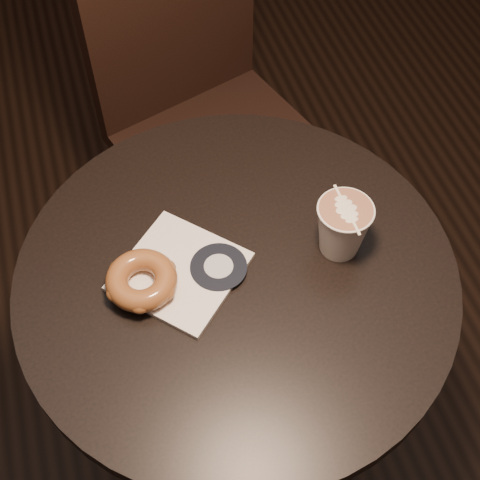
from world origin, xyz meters
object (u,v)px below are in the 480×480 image
Objects in this scene: doughnut at (141,280)px; latte_cup at (342,228)px; chair at (197,88)px; cafe_table at (237,330)px; pastry_bag at (180,271)px.

latte_cup is (0.32, -0.01, 0.02)m from doughnut.
doughnut is 0.32m from latte_cup.
doughnut is (-0.23, -0.59, 0.18)m from chair.
latte_cup is at bearing -2.33° from doughnut.
cafe_table is 0.30m from latte_cup.
pastry_bag is 0.26m from latte_cup.
doughnut reaches higher than cafe_table.
latte_cup is at bearing -100.20° from chair.
latte_cup is at bearing -49.08° from pastry_bag.
cafe_table is at bearing -3.24° from doughnut.
cafe_table is 7.66× the size of latte_cup.
cafe_table is 0.22m from pastry_bag.
pastry_bag reaches higher than cafe_table.
chair is 6.14× the size of pastry_bag.
chair is 0.65m from latte_cup.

